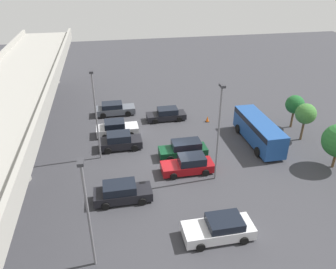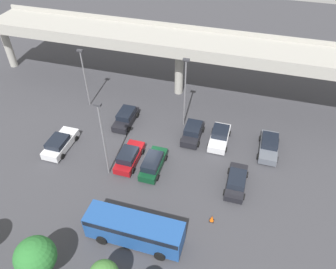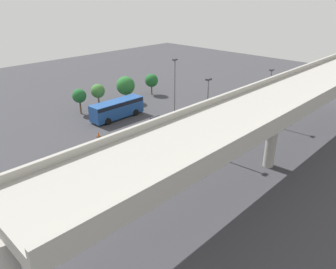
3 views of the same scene
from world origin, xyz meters
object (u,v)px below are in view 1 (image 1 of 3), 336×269
at_px(parked_car_2, 189,165).
at_px(parked_car_3, 184,149).
at_px(parked_car_1, 122,192).
at_px(lamp_post_by_overpass, 96,110).
at_px(parked_car_6, 166,114).
at_px(lamp_post_near_aisle, 219,127).
at_px(parked_car_7, 114,109).
at_px(lamp_post_mid_lot, 87,208).
at_px(tree_front_right, 306,114).
at_px(traffic_cone, 207,119).
at_px(parked_car_4, 120,141).
at_px(tree_front_far_right, 295,105).
at_px(parked_car_0, 220,228).
at_px(parked_car_5, 117,128).
at_px(shuttle_bus, 259,129).

bearing_deg(parked_car_2, parked_car_3, -94.85).
bearing_deg(parked_car_1, lamp_post_by_overpass, 103.32).
bearing_deg(parked_car_6, lamp_post_near_aisle, 98.50).
relative_size(parked_car_6, parked_car_7, 0.96).
xyz_separation_m(parked_car_1, parked_car_7, (16.87, -0.24, -0.02)).
distance_m(parked_car_3, lamp_post_mid_lot, 14.86).
distance_m(lamp_post_by_overpass, tree_front_right, 21.26).
xyz_separation_m(parked_car_1, lamp_post_mid_lot, (-5.97, 2.14, 3.80)).
height_order(parked_car_6, traffic_cone, parked_car_6).
distance_m(parked_car_4, tree_front_far_right, 19.80).
bearing_deg(lamp_post_by_overpass, tree_front_right, -90.93).
xyz_separation_m(parked_car_4, lamp_post_near_aisle, (-6.98, -7.83, 4.26)).
xyz_separation_m(parked_car_2, parked_car_3, (2.73, -0.23, 0.03)).
bearing_deg(parked_car_2, parked_car_0, 90.97).
bearing_deg(parked_car_3, parked_car_6, -89.35).
xyz_separation_m(parked_car_6, lamp_post_by_overpass, (-7.32, 7.93, 4.40)).
relative_size(parked_car_6, lamp_post_near_aisle, 0.54).
bearing_deg(tree_front_far_right, parked_car_7, 69.42).
distance_m(parked_car_1, lamp_post_by_overpass, 8.22).
bearing_deg(tree_front_right, parked_car_7, 61.67).
bearing_deg(tree_front_right, traffic_cone, 54.33).
relative_size(lamp_post_near_aisle, lamp_post_mid_lot, 1.12).
distance_m(lamp_post_by_overpass, tree_front_far_right, 21.95).
relative_size(parked_car_3, lamp_post_near_aisle, 0.54).
distance_m(parked_car_2, tree_front_right, 14.02).
bearing_deg(lamp_post_mid_lot, parked_car_5, -7.75).
relative_size(parked_car_7, lamp_post_mid_lot, 0.63).
relative_size(parked_car_1, parked_car_2, 0.97).
bearing_deg(parked_car_1, lamp_post_mid_lot, -109.72).
xyz_separation_m(parked_car_0, lamp_post_near_aisle, (6.63, -1.90, 4.33)).
relative_size(parked_car_3, tree_front_right, 1.14).
bearing_deg(parked_car_5, parked_car_7, 89.86).
bearing_deg(parked_car_4, shuttle_bus, -6.63).
bearing_deg(parked_car_6, parked_car_5, 23.75).
relative_size(parked_car_5, lamp_post_near_aisle, 0.52).
xyz_separation_m(parked_car_1, parked_car_2, (2.85, -6.19, 0.00)).
relative_size(parked_car_0, lamp_post_mid_lot, 0.63).
bearing_deg(tree_front_far_right, tree_front_right, 170.00).
distance_m(parked_car_0, parked_car_7, 22.93).
bearing_deg(tree_front_far_right, parked_car_0, 136.87).
relative_size(parked_car_0, parked_car_2, 1.04).
xyz_separation_m(parked_car_1, parked_car_3, (5.58, -6.42, 0.03)).
relative_size(lamp_post_by_overpass, traffic_cone, 12.52).
bearing_deg(tree_front_right, parked_car_0, 131.52).
relative_size(lamp_post_mid_lot, tree_front_right, 1.89).
bearing_deg(shuttle_bus, tree_front_far_right, 116.56).
bearing_deg(parked_car_0, parked_car_6, -89.99).
relative_size(parked_car_0, tree_front_far_right, 1.27).
bearing_deg(lamp_post_by_overpass, parked_car_6, -47.30).
xyz_separation_m(shuttle_bus, traffic_cone, (5.89, 3.64, -1.23)).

